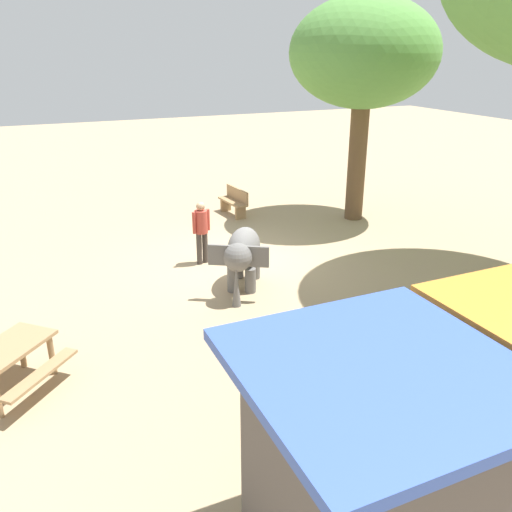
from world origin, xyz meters
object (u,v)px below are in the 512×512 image
at_px(person_handler, 201,228).
at_px(picnic_table_near, 7,358).
at_px(elephant, 243,253).
at_px(market_stall_blue, 369,483).
at_px(wooden_bench, 234,201).
at_px(shade_tree_main, 364,55).

relative_size(person_handler, picnic_table_near, 0.77).
bearing_deg(person_handler, elephant, -4.58).
height_order(picnic_table_near, market_stall_blue, market_stall_blue).
distance_m(person_handler, wooden_bench, 4.30).
bearing_deg(market_stall_blue, picnic_table_near, -55.52).
bearing_deg(person_handler, wooden_bench, 131.28).
xyz_separation_m(person_handler, market_stall_blue, (1.17, 8.79, 0.19)).
bearing_deg(wooden_bench, picnic_table_near, 131.58).
relative_size(person_handler, shade_tree_main, 0.25).
xyz_separation_m(person_handler, wooden_bench, (-2.31, -3.60, -0.48)).
height_order(shade_tree_main, wooden_bench, shade_tree_main).
relative_size(elephant, person_handler, 1.16).
bearing_deg(elephant, wooden_bench, -168.80).
relative_size(elephant, shade_tree_main, 0.28).
relative_size(person_handler, wooden_bench, 1.13).
height_order(elephant, person_handler, person_handler).
relative_size(elephant, picnic_table_near, 0.89).
height_order(person_handler, picnic_table_near, person_handler).
relative_size(shade_tree_main, picnic_table_near, 3.14).
height_order(person_handler, shade_tree_main, shade_tree_main).
xyz_separation_m(elephant, wooden_bench, (-1.94, -5.41, -0.39)).
bearing_deg(elephant, picnic_table_near, -35.92).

